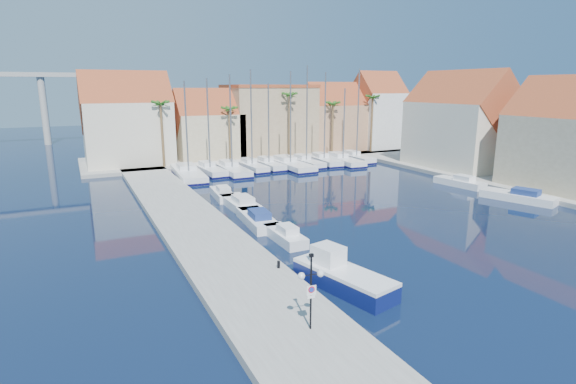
# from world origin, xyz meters

# --- Properties ---
(ground) EXTENTS (260.00, 260.00, 0.00)m
(ground) POSITION_xyz_m (0.00, 0.00, 0.00)
(ground) COLOR black
(ground) RESTS_ON ground
(quay_west) EXTENTS (6.00, 77.00, 0.50)m
(quay_west) POSITION_xyz_m (-9.00, 13.50, 0.25)
(quay_west) COLOR gray
(quay_west) RESTS_ON ground
(shore_north) EXTENTS (54.00, 16.00, 0.50)m
(shore_north) POSITION_xyz_m (10.00, 48.00, 0.25)
(shore_north) COLOR gray
(shore_north) RESTS_ON ground
(shore_east) EXTENTS (12.00, 60.00, 0.50)m
(shore_east) POSITION_xyz_m (32.00, 15.00, 0.25)
(shore_east) COLOR gray
(shore_east) RESTS_ON ground
(lamp_post) EXTENTS (1.28, 0.47, 3.79)m
(lamp_post) POSITION_xyz_m (-8.28, -5.98, 2.99)
(lamp_post) COLOR black
(lamp_post) RESTS_ON quay_west
(bollard) EXTENTS (0.19, 0.19, 0.47)m
(bollard) POSITION_xyz_m (-6.60, 1.32, 0.73)
(bollard) COLOR black
(bollard) RESTS_ON quay_west
(fishing_boat) EXTENTS (3.73, 6.97, 2.32)m
(fishing_boat) POSITION_xyz_m (-3.98, -1.94, 0.77)
(fishing_boat) COLOR #0E1751
(fishing_boat) RESTS_ON ground
(motorboat_west_0) EXTENTS (1.62, 5.04, 1.40)m
(motorboat_west_0) POSITION_xyz_m (-3.45, 6.96, 0.51)
(motorboat_west_0) COLOR white
(motorboat_west_0) RESTS_ON ground
(motorboat_west_1) EXTENTS (2.62, 6.72, 1.40)m
(motorboat_west_1) POSITION_xyz_m (-3.75, 11.91, 0.51)
(motorboat_west_1) COLOR white
(motorboat_west_1) RESTS_ON ground
(motorboat_west_2) EXTENTS (2.27, 7.08, 1.40)m
(motorboat_west_2) POSITION_xyz_m (-3.25, 17.46, 0.51)
(motorboat_west_2) COLOR white
(motorboat_west_2) RESTS_ON ground
(motorboat_west_3) EXTENTS (2.22, 5.55, 1.40)m
(motorboat_west_3) POSITION_xyz_m (-3.58, 22.33, 0.51)
(motorboat_west_3) COLOR white
(motorboat_west_3) RESTS_ON ground
(motorboat_east_0) EXTENTS (4.54, 7.60, 1.40)m
(motorboat_east_0) POSITION_xyz_m (24.04, 7.67, 0.51)
(motorboat_east_0) COLOR white
(motorboat_east_0) RESTS_ON ground
(motorboat_east_1) EXTENTS (2.86, 6.38, 1.40)m
(motorboat_east_1) POSITION_xyz_m (24.01, 15.66, 0.51)
(motorboat_east_1) COLOR white
(motorboat_east_1) RESTS_ON ground
(sailboat_0) EXTENTS (3.89, 11.99, 12.40)m
(sailboat_0) POSITION_xyz_m (-4.22, 35.26, 0.56)
(sailboat_0) COLOR white
(sailboat_0) RESTS_ON ground
(sailboat_1) EXTENTS (2.91, 8.88, 12.77)m
(sailboat_1) POSITION_xyz_m (-1.03, 36.41, 0.61)
(sailboat_1) COLOR white
(sailboat_1) RESTS_ON ground
(sailboat_2) EXTENTS (2.92, 10.60, 13.27)m
(sailboat_2) POSITION_xyz_m (1.87, 35.69, 0.59)
(sailboat_2) COLOR white
(sailboat_2) RESTS_ON ground
(sailboat_3) EXTENTS (2.54, 8.37, 13.98)m
(sailboat_3) POSITION_xyz_m (5.21, 36.63, 0.65)
(sailboat_3) COLOR white
(sailboat_3) RESTS_ON ground
(sailboat_4) EXTENTS (2.42, 8.40, 12.10)m
(sailboat_4) POSITION_xyz_m (7.93, 36.88, 0.61)
(sailboat_4) COLOR white
(sailboat_4) RESTS_ON ground
(sailboat_5) EXTENTS (3.34, 12.01, 13.79)m
(sailboat_5) POSITION_xyz_m (10.84, 35.92, 0.57)
(sailboat_5) COLOR white
(sailboat_5) RESTS_ON ground
(sailboat_6) EXTENTS (2.64, 8.88, 14.64)m
(sailboat_6) POSITION_xyz_m (13.89, 36.50, 0.64)
(sailboat_6) COLOR white
(sailboat_6) RESTS_ON ground
(sailboat_7) EXTENTS (3.05, 9.46, 13.78)m
(sailboat_7) POSITION_xyz_m (17.13, 36.74, 0.62)
(sailboat_7) COLOR white
(sailboat_7) RESTS_ON ground
(sailboat_8) EXTENTS (3.31, 10.71, 11.43)m
(sailboat_8) POSITION_xyz_m (19.82, 35.68, 0.56)
(sailboat_8) COLOR white
(sailboat_8) RESTS_ON ground
(sailboat_9) EXTENTS (2.34, 8.64, 14.36)m
(sailboat_9) POSITION_xyz_m (23.10, 36.76, 0.64)
(sailboat_9) COLOR white
(sailboat_9) RESTS_ON ground
(building_0) EXTENTS (12.30, 9.00, 13.50)m
(building_0) POSITION_xyz_m (-10.00, 47.00, 6.52)
(building_0) COLOR beige
(building_0) RESTS_ON shore_north
(building_1) EXTENTS (10.30, 8.00, 11.00)m
(building_1) POSITION_xyz_m (2.00, 47.00, 5.30)
(building_1) COLOR tan
(building_1) RESTS_ON shore_north
(building_2) EXTENTS (14.20, 10.20, 11.50)m
(building_2) POSITION_xyz_m (13.00, 48.00, 6.26)
(building_2) COLOR tan
(building_2) RESTS_ON shore_north
(building_3) EXTENTS (10.30, 8.00, 12.00)m
(building_3) POSITION_xyz_m (25.00, 47.00, 5.86)
(building_3) COLOR tan
(building_3) RESTS_ON shore_north
(building_4) EXTENTS (8.30, 8.00, 14.00)m
(building_4) POSITION_xyz_m (34.00, 46.00, 6.97)
(building_4) COLOR silver
(building_4) RESTS_ON shore_north
(building_5) EXTENTS (9.00, 12.30, 12.50)m
(building_5) POSITION_xyz_m (32.00, 8.00, 5.96)
(building_5) COLOR tan
(building_5) RESTS_ON shore_east
(building_6) EXTENTS (9.00, 14.30, 13.50)m
(building_6) POSITION_xyz_m (32.00, 24.00, 6.52)
(building_6) COLOR beige
(building_6) RESTS_ON shore_east
(palm_0) EXTENTS (2.60, 2.60, 10.15)m
(palm_0) POSITION_xyz_m (-6.00, 42.00, 9.08)
(palm_0) COLOR brown
(palm_0) RESTS_ON shore_north
(palm_1) EXTENTS (2.60, 2.60, 9.15)m
(palm_1) POSITION_xyz_m (4.00, 42.00, 8.14)
(palm_1) COLOR brown
(palm_1) RESTS_ON shore_north
(palm_2) EXTENTS (2.60, 2.60, 11.15)m
(palm_2) POSITION_xyz_m (14.00, 42.00, 10.02)
(palm_2) COLOR brown
(palm_2) RESTS_ON shore_north
(palm_3) EXTENTS (2.60, 2.60, 9.65)m
(palm_3) POSITION_xyz_m (22.00, 42.00, 8.61)
(palm_3) COLOR brown
(palm_3) RESTS_ON shore_north
(palm_4) EXTENTS (2.60, 2.60, 10.65)m
(palm_4) POSITION_xyz_m (30.00, 42.00, 9.55)
(palm_4) COLOR brown
(palm_4) RESTS_ON shore_north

